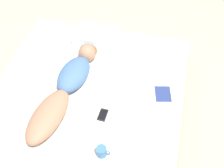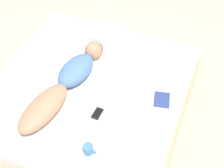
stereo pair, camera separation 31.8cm
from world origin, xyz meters
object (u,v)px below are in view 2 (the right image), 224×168
(open_magazine, at_px, (150,99))
(coffee_mug, at_px, (88,149))
(cell_phone, at_px, (97,113))
(person, at_px, (66,81))

(open_magazine, relative_size, coffee_mug, 4.27)
(open_magazine, distance_m, coffee_mug, 0.84)
(cell_phone, bearing_deg, person, 158.07)
(open_magazine, xyz_separation_m, coffee_mug, (-0.32, -0.78, 0.05))
(person, bearing_deg, open_magazine, 18.84)
(open_magazine, relative_size, cell_phone, 3.65)
(person, bearing_deg, coffee_mug, -41.81)
(coffee_mug, xyz_separation_m, cell_phone, (-0.10, 0.41, -0.04))
(coffee_mug, distance_m, cell_phone, 0.42)
(coffee_mug, bearing_deg, open_magazine, 67.67)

